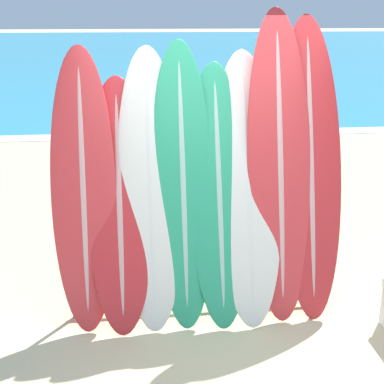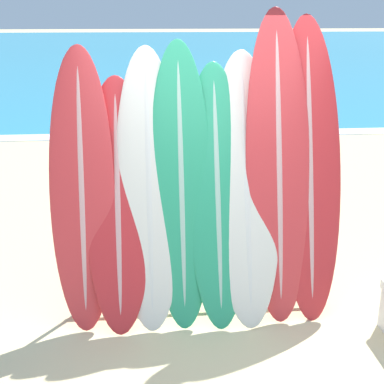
{
  "view_description": "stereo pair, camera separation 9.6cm",
  "coord_description": "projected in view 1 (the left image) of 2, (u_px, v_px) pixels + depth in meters",
  "views": [
    {
      "loc": [
        -0.75,
        -3.68,
        2.53
      ],
      "look_at": [
        -0.21,
        1.27,
        0.84
      ],
      "focal_mm": 50.0,
      "sensor_mm": 36.0,
      "label": 1
    },
    {
      "loc": [
        -0.65,
        -3.69,
        2.53
      ],
      "look_at": [
        -0.21,
        1.27,
        0.84
      ],
      "focal_mm": 50.0,
      "sensor_mm": 36.0,
      "label": 2
    }
  ],
  "objects": [
    {
      "name": "surfboard_slot_6",
      "position": [
        279.0,
        166.0,
        4.52
      ],
      "size": [
        0.56,
        0.82,
        2.58
      ],
      "color": "red",
      "rests_on": "ground_plane"
    },
    {
      "name": "surfboard_slot_7",
      "position": [
        310.0,
        168.0,
        4.57
      ],
      "size": [
        0.55,
        0.83,
        2.52
      ],
      "color": "red",
      "rests_on": "ground_plane"
    },
    {
      "name": "person_near_water",
      "position": [
        245.0,
        123.0,
        7.98
      ],
      "size": [
        0.29,
        0.25,
        1.74
      ],
      "rotation": [
        0.0,
        0.0,
        3.56
      ],
      "color": "#A87A5B",
      "rests_on": "ground_plane"
    },
    {
      "name": "ocean_water",
      "position": [
        142.0,
        48.0,
        39.04
      ],
      "size": [
        120.0,
        60.0,
        0.01
      ],
      "color": "teal",
      "rests_on": "ground_plane"
    },
    {
      "name": "person_mid_beach",
      "position": [
        267.0,
        139.0,
        7.05
      ],
      "size": [
        0.26,
        0.29,
        1.71
      ],
      "rotation": [
        0.0,
        0.0,
        4.19
      ],
      "color": "tan",
      "rests_on": "ground_plane"
    },
    {
      "name": "ground_plane",
      "position": [
        234.0,
        339.0,
        4.35
      ],
      "size": [
        160.0,
        160.0,
        0.0
      ],
      "primitive_type": "plane",
      "color": "beige"
    },
    {
      "name": "surfboard_rack",
      "position": [
        202.0,
        264.0,
        4.63
      ],
      "size": [
        2.26,
        0.04,
        0.83
      ],
      "color": "#47474C",
      "rests_on": "ground_plane"
    },
    {
      "name": "surfboard_slot_4",
      "position": [
        219.0,
        194.0,
        4.5
      ],
      "size": [
        0.52,
        0.88,
        2.14
      ],
      "color": "#289E70",
      "rests_on": "ground_plane"
    },
    {
      "name": "surfboard_slot_1",
      "position": [
        120.0,
        204.0,
        4.42
      ],
      "size": [
        0.55,
        0.85,
        2.03
      ],
      "color": "red",
      "rests_on": "ground_plane"
    },
    {
      "name": "surfboard_slot_5",
      "position": [
        247.0,
        187.0,
        4.53
      ],
      "size": [
        0.58,
        0.95,
        2.24
      ],
      "color": "silver",
      "rests_on": "ground_plane"
    },
    {
      "name": "surfboard_slot_3",
      "position": [
        183.0,
        184.0,
        4.46
      ],
      "size": [
        0.52,
        0.83,
        2.32
      ],
      "color": "#289E70",
      "rests_on": "ground_plane"
    },
    {
      "name": "surfboard_slot_2",
      "position": [
        151.0,
        188.0,
        4.44
      ],
      "size": [
        0.55,
        0.86,
        2.27
      ],
      "color": "silver",
      "rests_on": "ground_plane"
    },
    {
      "name": "surfboard_slot_0",
      "position": [
        84.0,
        190.0,
        4.37
      ],
      "size": [
        0.53,
        0.7,
        2.29
      ],
      "color": "red",
      "rests_on": "ground_plane"
    }
  ]
}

